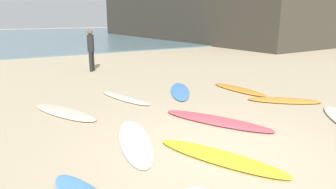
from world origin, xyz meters
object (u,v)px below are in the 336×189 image
(surfboard_3, at_px, (135,141))
(surfboard_5, at_px, (65,112))
(surfboard_10, at_px, (239,89))
(beachgoer_mid, at_px, (91,48))
(surfboard_6, at_px, (220,157))
(surfboard_2, at_px, (284,100))
(surfboard_4, at_px, (216,120))
(surfboard_1, at_px, (125,98))
(surfboard_0, at_px, (180,91))

(surfboard_3, bearing_deg, surfboard_5, 124.34)
(surfboard_5, xyz_separation_m, surfboard_10, (5.34, -0.46, -0.00))
(beachgoer_mid, bearing_deg, surfboard_6, -144.22)
(surfboard_2, height_order, surfboard_6, surfboard_6)
(surfboard_4, xyz_separation_m, beachgoer_mid, (-0.31, 7.88, 0.95))
(surfboard_1, distance_m, surfboard_5, 1.89)
(surfboard_1, bearing_deg, surfboard_4, 95.04)
(surfboard_6, bearing_deg, beachgoer_mid, 62.48)
(surfboard_0, height_order, surfboard_10, surfboard_10)
(surfboard_0, relative_size, surfboard_5, 1.05)
(surfboard_3, distance_m, surfboard_4, 2.05)
(surfboard_2, relative_size, surfboard_5, 0.87)
(surfboard_3, xyz_separation_m, surfboard_4, (2.05, 0.08, 0.01))
(surfboard_0, bearing_deg, surfboard_6, 95.33)
(surfboard_4, relative_size, surfboard_6, 1.10)
(surfboard_0, relative_size, surfboard_4, 0.91)
(surfboard_2, relative_size, beachgoer_mid, 1.11)
(surfboard_0, relative_size, surfboard_2, 1.20)
(surfboard_1, bearing_deg, surfboard_10, 151.65)
(surfboard_4, distance_m, surfboard_10, 3.22)
(surfboard_0, relative_size, beachgoer_mid, 1.33)
(beachgoer_mid, bearing_deg, surfboard_3, -151.39)
(surfboard_6, relative_size, beachgoer_mid, 1.33)
(surfboard_0, bearing_deg, surfboard_3, 75.17)
(surfboard_3, distance_m, surfboard_6, 1.64)
(surfboard_6, relative_size, surfboard_10, 1.10)
(surfboard_4, xyz_separation_m, surfboard_10, (2.57, 1.94, -0.00))
(surfboard_0, xyz_separation_m, surfboard_4, (-0.85, -2.76, 0.01))
(surfboard_3, distance_m, surfboard_5, 2.59)
(surfboard_1, distance_m, surfboard_3, 3.18)
(surfboard_4, bearing_deg, beachgoer_mid, 66.98)
(surfboard_4, bearing_deg, surfboard_5, 113.72)
(surfboard_5, height_order, surfboard_10, surfboard_5)
(surfboard_4, xyz_separation_m, surfboard_5, (-2.77, 2.40, 0.00))
(surfboard_2, height_order, surfboard_5, surfboard_5)
(surfboard_0, distance_m, surfboard_4, 2.89)
(surfboard_1, relative_size, surfboard_2, 1.11)
(surfboard_2, bearing_deg, surfboard_0, -101.54)
(surfboard_2, relative_size, surfboard_3, 0.84)
(surfboard_0, height_order, surfboard_4, surfboard_4)
(surfboard_1, relative_size, beachgoer_mid, 1.23)
(surfboard_5, bearing_deg, surfboard_10, 153.28)
(surfboard_5, bearing_deg, beachgoer_mid, -135.94)
(surfboard_2, bearing_deg, beachgoer_mid, -117.04)
(surfboard_1, relative_size, surfboard_5, 0.97)
(surfboard_3, bearing_deg, surfboard_1, 88.03)
(surfboard_0, relative_size, surfboard_10, 1.10)
(surfboard_3, xyz_separation_m, beachgoer_mid, (1.74, 7.96, 0.96))
(beachgoer_mid, bearing_deg, surfboard_5, -163.24)
(beachgoer_mid, bearing_deg, surfboard_0, -126.28)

